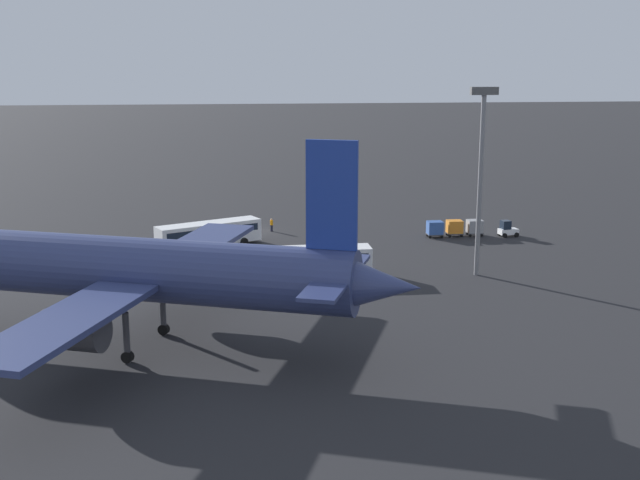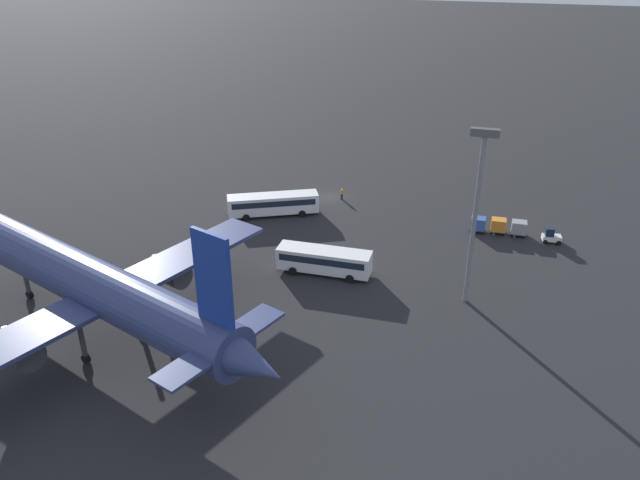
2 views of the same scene
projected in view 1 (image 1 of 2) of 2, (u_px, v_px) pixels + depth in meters
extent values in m
plane|color=#232326|center=(257.00, 231.00, 105.92)|extent=(600.00, 600.00, 0.00)
cylinder|color=navy|center=(121.00, 268.00, 62.42)|extent=(36.88, 17.72, 4.94)
cone|color=navy|center=(377.00, 285.00, 57.69)|extent=(7.57, 6.41, 4.45)
cube|color=navy|center=(66.00, 322.00, 51.61)|extent=(10.59, 17.87, 0.44)
cube|color=navy|center=(198.00, 245.00, 72.62)|extent=(10.59, 17.87, 0.44)
cube|color=navy|center=(332.00, 195.00, 57.04)|extent=(3.64, 1.65, 7.90)
cube|color=navy|center=(337.00, 276.00, 58.27)|extent=(6.94, 12.95, 0.28)
cylinder|color=#38383D|center=(73.00, 331.00, 54.68)|extent=(5.17, 4.12, 2.72)
cylinder|color=#38383D|center=(176.00, 269.00, 70.79)|extent=(5.17, 4.12, 2.72)
cylinder|color=#38383D|center=(126.00, 338.00, 59.93)|extent=(0.50, 0.50, 3.95)
cylinder|color=black|center=(128.00, 357.00, 60.27)|extent=(1.02, 0.78, 0.90)
cylinder|color=#38383D|center=(163.00, 312.00, 66.01)|extent=(0.50, 0.50, 3.95)
cylinder|color=black|center=(164.00, 329.00, 66.35)|extent=(1.02, 0.78, 0.90)
cube|color=white|center=(209.00, 233.00, 96.51)|extent=(12.79, 8.10, 2.62)
cube|color=#192333|center=(209.00, 230.00, 96.41)|extent=(11.88, 7.69, 0.84)
cylinder|color=black|center=(183.00, 250.00, 93.52)|extent=(1.03, 0.70, 1.00)
cylinder|color=black|center=(174.00, 245.00, 95.92)|extent=(1.03, 0.70, 1.00)
cylinder|color=black|center=(244.00, 242.00, 97.67)|extent=(1.03, 0.70, 1.00)
cylinder|color=black|center=(234.00, 237.00, 100.07)|extent=(1.03, 0.70, 1.00)
cube|color=white|center=(318.00, 260.00, 84.03)|extent=(11.22, 3.02, 2.59)
cube|color=#192333|center=(318.00, 255.00, 83.93)|extent=(10.32, 3.05, 0.83)
cylinder|color=black|center=(286.00, 276.00, 82.43)|extent=(1.00, 0.31, 1.00)
cylinder|color=black|center=(284.00, 268.00, 85.32)|extent=(1.00, 0.31, 1.00)
cylinder|color=black|center=(353.00, 274.00, 83.29)|extent=(1.00, 0.31, 1.00)
cylinder|color=black|center=(348.00, 266.00, 86.18)|extent=(1.00, 0.31, 1.00)
cube|color=white|center=(508.00, 231.00, 102.78)|extent=(2.56, 1.64, 0.70)
cube|color=#192333|center=(506.00, 225.00, 102.47)|extent=(1.24, 1.31, 1.10)
cylinder|color=black|center=(505.00, 236.00, 101.99)|extent=(0.63, 0.30, 0.60)
cylinder|color=black|center=(500.00, 233.00, 103.31)|extent=(0.63, 0.30, 0.60)
cylinder|color=black|center=(517.00, 235.00, 102.41)|extent=(0.63, 0.30, 0.60)
cylinder|color=black|center=(511.00, 233.00, 103.73)|extent=(0.63, 0.30, 0.60)
cylinder|color=#1E1E2D|center=(272.00, 228.00, 105.80)|extent=(0.32, 0.32, 0.85)
cylinder|color=orange|center=(272.00, 223.00, 105.64)|extent=(0.38, 0.38, 0.65)
sphere|color=tan|center=(271.00, 219.00, 105.54)|extent=(0.24, 0.24, 0.24)
cube|color=#38383D|center=(474.00, 233.00, 103.22)|extent=(2.02, 1.71, 0.10)
cube|color=gray|center=(475.00, 226.00, 103.03)|extent=(1.92, 1.63, 1.60)
cylinder|color=black|center=(470.00, 236.00, 102.56)|extent=(0.36, 0.13, 0.36)
cylinder|color=black|center=(467.00, 233.00, 103.79)|extent=(0.36, 0.13, 0.36)
cylinder|color=black|center=(482.00, 235.00, 102.75)|extent=(0.36, 0.13, 0.36)
cylinder|color=black|center=(478.00, 233.00, 103.99)|extent=(0.36, 0.13, 0.36)
cube|color=#38383D|center=(454.00, 233.00, 102.93)|extent=(2.02, 1.71, 0.10)
cube|color=orange|center=(455.00, 227.00, 102.74)|extent=(1.92, 1.63, 1.60)
cylinder|color=black|center=(450.00, 236.00, 102.27)|extent=(0.36, 0.13, 0.36)
cylinder|color=black|center=(447.00, 234.00, 103.51)|extent=(0.36, 0.13, 0.36)
cylinder|color=black|center=(461.00, 236.00, 102.46)|extent=(0.36, 0.13, 0.36)
cylinder|color=black|center=(458.00, 234.00, 103.70)|extent=(0.36, 0.13, 0.36)
cube|color=#38383D|center=(435.00, 234.00, 102.35)|extent=(2.02, 1.71, 0.10)
cube|color=#33569E|center=(435.00, 228.00, 102.16)|extent=(1.92, 1.63, 1.60)
cylinder|color=black|center=(430.00, 237.00, 101.68)|extent=(0.36, 0.13, 0.36)
cylinder|color=black|center=(428.00, 235.00, 102.92)|extent=(0.36, 0.13, 0.36)
cylinder|color=black|center=(442.00, 237.00, 101.88)|extent=(0.36, 0.13, 0.36)
cylinder|color=black|center=(439.00, 235.00, 103.11)|extent=(0.36, 0.13, 0.36)
cylinder|color=slate|center=(480.00, 187.00, 82.58)|extent=(0.50, 0.50, 18.76)
cube|color=#4C4C4C|center=(484.00, 91.00, 80.40)|extent=(2.80, 0.70, 0.80)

